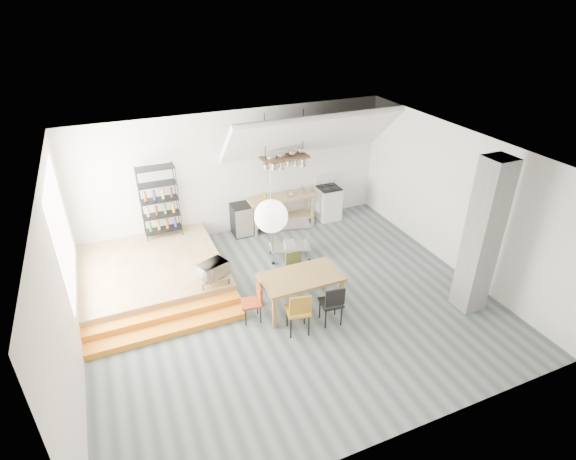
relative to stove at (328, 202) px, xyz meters
name	(u,v)px	position (x,y,z in m)	size (l,w,h in m)	color
floor	(291,302)	(-2.50, -3.16, -0.48)	(8.00, 8.00, 0.00)	#495355
wall_back	(236,173)	(-2.50, 0.34, 1.12)	(8.00, 0.04, 3.20)	silver
wall_left	(62,284)	(-6.50, -3.16, 1.12)	(0.04, 7.00, 3.20)	silver
wall_right	(456,201)	(1.50, -3.16, 1.12)	(0.04, 7.00, 3.20)	silver
ceiling	(291,155)	(-2.50, -3.16, 2.72)	(8.00, 7.00, 0.02)	white
slope_ceiling	(311,135)	(-0.70, -0.26, 2.07)	(4.40, 1.80, 0.15)	white
window_pane	(62,231)	(-6.48, -1.66, 1.32)	(0.02, 2.50, 2.20)	white
platform	(152,271)	(-5.00, -1.16, -0.28)	(3.00, 3.00, 0.40)	olive
step_lower	(169,330)	(-5.00, -3.11, -0.41)	(3.00, 0.35, 0.13)	orange
step_upper	(165,317)	(-5.00, -2.76, -0.35)	(3.00, 0.35, 0.27)	orange
concrete_column	(482,238)	(0.80, -4.66, 1.12)	(0.50, 0.50, 3.20)	slate
kitchen_counter	(282,206)	(-1.40, -0.01, 0.15)	(1.80, 0.60, 0.91)	olive
stove	(328,202)	(0.00, 0.00, 0.00)	(0.60, 0.60, 1.18)	white
pot_rack	(286,160)	(-1.37, -0.23, 1.50)	(1.20, 0.50, 1.43)	#442C1B
wire_shelving	(159,201)	(-4.50, 0.04, 0.85)	(0.88, 0.38, 1.80)	black
microwave_shelf	(214,277)	(-3.90, -2.41, 0.07)	(0.60, 0.40, 0.16)	olive
paper_lantern	(271,216)	(-2.97, -3.36, 1.72)	(0.60, 0.60, 0.60)	white
dining_table	(301,279)	(-2.37, -3.36, 0.19)	(1.59, 0.90, 0.76)	olive
chair_mustard	(299,310)	(-2.74, -4.08, 0.08)	(0.50, 0.50, 0.94)	#AF791E
chair_black	(333,302)	(-2.04, -4.08, 0.05)	(0.45, 0.45, 0.88)	black
chair_olive	(295,267)	(-2.17, -2.64, 0.01)	(0.37, 0.37, 0.81)	brown
chair_red	(254,300)	(-3.35, -3.36, 0.00)	(0.41, 0.41, 0.80)	#AB3B18
rolling_cart	(290,236)	(-1.83, -1.55, 0.12)	(1.04, 0.74, 0.93)	silver
mini_fridge	(242,220)	(-2.51, 0.04, -0.06)	(0.50, 0.50, 0.84)	black
microwave	(213,270)	(-3.90, -2.41, 0.24)	(0.57, 0.39, 0.32)	beige
bowl	(288,195)	(-1.23, -0.06, 0.46)	(0.23, 0.23, 0.06)	silver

